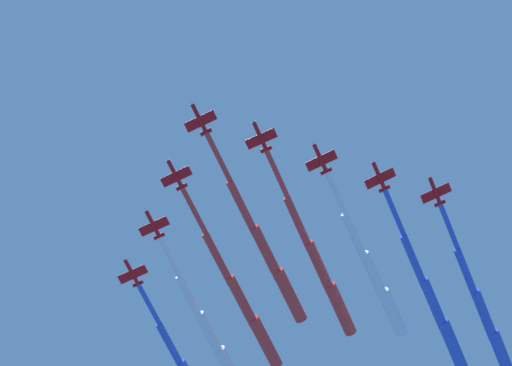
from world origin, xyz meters
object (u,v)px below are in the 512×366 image
(jet_trail_port, at_px, (485,316))
(jet_port_inner, at_px, (321,268))
(jet_lead, at_px, (268,254))
(jet_port_outer, at_px, (435,305))
(jet_starboard_inner, at_px, (243,303))
(jet_port_mid, at_px, (375,276))
(jet_starboard_mid, at_px, (211,335))

(jet_trail_port, bearing_deg, jet_port_inner, -101.01)
(jet_lead, xyz_separation_m, jet_port_outer, (9.13, 48.56, -0.79))
(jet_starboard_inner, xyz_separation_m, jet_port_mid, (25.38, 27.48, -1.03))
(jet_port_inner, distance_m, jet_port_outer, 33.77)
(jet_starboard_inner, bearing_deg, jet_starboard_mid, -169.07)
(jet_port_inner, relative_size, jet_trail_port, 0.99)
(jet_port_mid, bearing_deg, jet_port_inner, -115.37)
(jet_starboard_mid, distance_m, jet_trail_port, 78.85)
(jet_lead, bearing_deg, jet_port_inner, 80.05)
(jet_lead, xyz_separation_m, jet_port_inner, (2.71, 15.47, 1.36))
(jet_lead, distance_m, jet_port_outer, 49.41)
(jet_port_outer, bearing_deg, jet_trail_port, 78.93)
(jet_port_mid, bearing_deg, jet_port_outer, 89.65)
(jet_lead, xyz_separation_m, jet_starboard_inner, (-16.37, 1.26, -0.33))
(jet_port_outer, relative_size, jet_trail_port, 1.01)
(jet_port_outer, bearing_deg, jet_lead, -100.65)
(jet_port_inner, bearing_deg, jet_lead, -99.95)
(jet_port_inner, height_order, jet_trail_port, jet_trail_port)
(jet_port_inner, bearing_deg, jet_port_mid, 64.63)
(jet_lead, xyz_separation_m, jet_port_mid, (9.01, 28.74, -1.37))
(jet_starboard_inner, relative_size, jet_starboard_mid, 1.12)
(jet_port_inner, relative_size, jet_starboard_inner, 0.98)
(jet_starboard_inner, bearing_deg, jet_port_mid, 47.28)
(jet_lead, distance_m, jet_starboard_inner, 16.42)
(jet_starboard_inner, bearing_deg, jet_port_inner, 36.67)
(jet_starboard_mid, xyz_separation_m, jet_trail_port, (43.17, 65.99, 0.27))
(jet_starboard_inner, height_order, jet_starboard_mid, jet_starboard_mid)
(jet_port_inner, xyz_separation_m, jet_starboard_inner, (-19.09, -14.21, -1.69))
(jet_port_outer, xyz_separation_m, jet_trail_port, (3.11, 15.88, 2.47))
(jet_starboard_inner, height_order, jet_trail_port, jet_trail_port)
(jet_port_mid, relative_size, jet_trail_port, 0.91)
(jet_port_inner, bearing_deg, jet_trail_port, 78.99)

